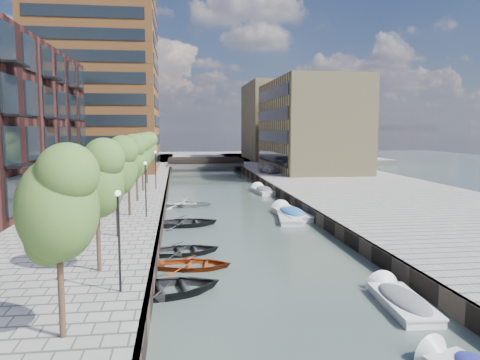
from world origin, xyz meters
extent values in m
plane|color=#38473F|center=(0.00, 40.00, 0.00)|extent=(300.00, 300.00, 0.00)
cube|color=gray|center=(16.00, 40.00, 0.50)|extent=(20.00, 140.00, 1.00)
cube|color=#332823|center=(-6.10, 40.00, 0.50)|extent=(0.25, 140.00, 1.00)
cube|color=#332823|center=(6.10, 40.00, 0.50)|extent=(0.25, 140.00, 1.00)
cube|color=gray|center=(0.00, 100.00, 0.50)|extent=(80.00, 40.00, 1.00)
cube|color=#9A5B2C|center=(-17.00, 65.00, 16.00)|extent=(18.00, 18.00, 30.00)
cube|color=tan|center=(16.00, 62.00, 8.00)|extent=(12.00, 25.00, 14.00)
cube|color=tan|center=(16.00, 88.00, 9.00)|extent=(12.00, 20.00, 16.00)
cube|color=gray|center=(0.00, 72.00, 1.30)|extent=(13.00, 6.00, 0.60)
cube|color=#332823|center=(0.00, 69.20, 1.90)|extent=(13.00, 0.40, 0.80)
cube|color=#332823|center=(0.00, 74.80, 1.90)|extent=(13.00, 0.40, 0.80)
cylinder|color=#382619|center=(-8.50, 4.00, 2.60)|extent=(0.20, 0.20, 3.20)
ellipsoid|color=#365921|center=(-8.50, 4.00, 5.33)|extent=(2.50, 2.50, 3.25)
cylinder|color=#382619|center=(-8.50, 11.00, 2.60)|extent=(0.20, 0.20, 3.20)
ellipsoid|color=#365921|center=(-8.50, 11.00, 5.33)|extent=(2.50, 2.50, 3.25)
cylinder|color=#382619|center=(-8.50, 18.00, 2.60)|extent=(0.20, 0.20, 3.20)
ellipsoid|color=#365921|center=(-8.50, 18.00, 5.33)|extent=(2.50, 2.50, 3.25)
cylinder|color=#382619|center=(-8.50, 25.00, 2.60)|extent=(0.20, 0.20, 3.20)
ellipsoid|color=#365921|center=(-8.50, 25.00, 5.33)|extent=(2.50, 2.50, 3.25)
cylinder|color=#382619|center=(-8.50, 32.00, 2.60)|extent=(0.20, 0.20, 3.20)
ellipsoid|color=#365921|center=(-8.50, 32.00, 5.33)|extent=(2.50, 2.50, 3.25)
cylinder|color=#382619|center=(-8.50, 39.00, 2.60)|extent=(0.20, 0.20, 3.20)
ellipsoid|color=#365921|center=(-8.50, 39.00, 5.33)|extent=(2.50, 2.50, 3.25)
cylinder|color=#382619|center=(-8.50, 46.00, 2.60)|extent=(0.20, 0.20, 3.20)
ellipsoid|color=#365921|center=(-8.50, 46.00, 5.33)|extent=(2.50, 2.50, 3.25)
cylinder|color=black|center=(-7.20, 8.00, 3.00)|extent=(0.10, 0.10, 4.00)
sphere|color=#FFF2CC|center=(-7.20, 8.00, 5.00)|extent=(0.24, 0.24, 0.24)
cylinder|color=black|center=(-7.20, 24.00, 3.00)|extent=(0.10, 0.10, 4.00)
sphere|color=#FFF2CC|center=(-7.20, 24.00, 5.00)|extent=(0.24, 0.24, 0.24)
cylinder|color=black|center=(-7.20, 40.00, 3.00)|extent=(0.10, 0.10, 4.00)
sphere|color=#FFF2CC|center=(-7.20, 40.00, 5.00)|extent=(0.24, 0.24, 0.24)
imported|color=black|center=(-5.40, 10.20, 0.00)|extent=(5.72, 4.62, 1.05)
imported|color=black|center=(-4.55, 17.00, 0.00)|extent=(4.78, 3.71, 0.91)
imported|color=maroon|center=(-4.06, 14.04, 0.00)|extent=(4.36, 3.33, 0.84)
imported|color=#BBBAB8|center=(-4.06, 34.22, 0.00)|extent=(5.35, 4.20, 1.00)
imported|color=#242427|center=(-4.24, 25.20, 0.00)|extent=(5.15, 3.87, 1.01)
cone|color=silver|center=(3.48, 2.66, 0.09)|extent=(1.65, 1.20, 1.48)
cube|color=white|center=(4.51, 7.15, 0.05)|extent=(1.86, 4.35, 0.60)
cube|color=white|center=(4.51, 7.15, 0.37)|extent=(1.94, 4.45, 0.09)
cone|color=white|center=(4.65, 9.27, 0.09)|extent=(1.63, 0.94, 1.57)
ellipsoid|color=slate|center=(4.51, 7.15, 0.42)|extent=(1.74, 3.98, 0.52)
cube|color=silver|center=(4.14, 25.92, 0.05)|extent=(2.33, 4.68, 0.63)
cube|color=silver|center=(4.14, 25.92, 0.39)|extent=(2.42, 4.79, 0.10)
cone|color=silver|center=(4.48, 28.13, 0.10)|extent=(1.77, 1.12, 1.66)
cube|color=silver|center=(4.74, 27.53, 0.06)|extent=(2.41, 5.34, 0.73)
cube|color=silver|center=(4.74, 27.53, 0.45)|extent=(2.51, 5.46, 0.11)
cone|color=silver|center=(4.48, 30.11, 0.11)|extent=(2.00, 1.19, 1.91)
ellipsoid|color=#225A9D|center=(4.74, 27.53, 0.51)|extent=(2.25, 4.88, 0.63)
cube|color=white|center=(5.11, 42.39, 0.05)|extent=(2.30, 5.05, 0.69)
cube|color=white|center=(5.11, 42.39, 0.43)|extent=(2.40, 5.17, 0.11)
cone|color=white|center=(4.86, 44.82, 0.11)|extent=(1.90, 1.14, 1.81)
ellipsoid|color=#53585A|center=(5.11, 42.39, 0.48)|extent=(2.15, 4.62, 0.60)
imported|color=#BBBCC0|center=(8.42, 56.58, 1.74)|extent=(2.91, 4.69, 1.49)
camera|label=1|loc=(-4.84, -10.71, 7.55)|focal=35.00mm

